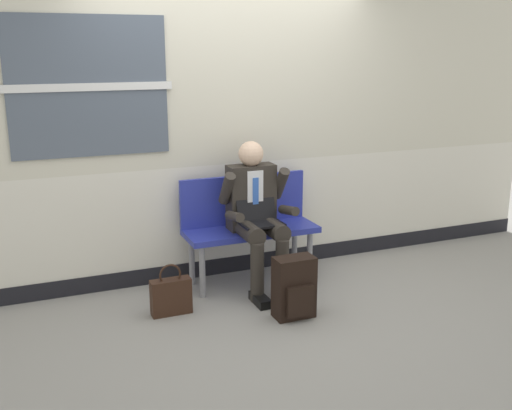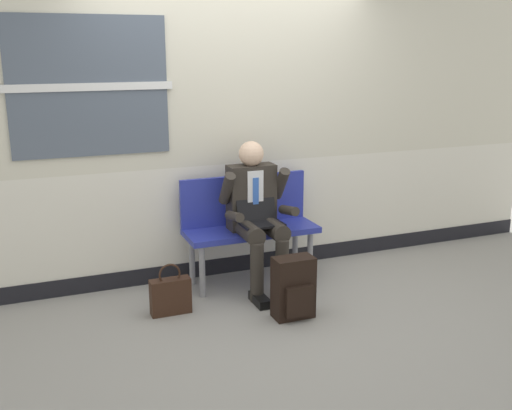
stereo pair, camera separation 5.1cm
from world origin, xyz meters
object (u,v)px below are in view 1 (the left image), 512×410
Objects in this scene: bench_with_person at (248,220)px; handbag at (171,296)px; backpack at (294,288)px; person_seated at (257,212)px.

bench_with_person is 2.81× the size of handbag.
handbag is at bearing 154.16° from backpack.
backpack reaches higher than handbag.
handbag is (-0.81, -0.44, -0.39)m from bench_with_person.
person_seated is at bearing -90.00° from bench_with_person.
backpack is 0.95m from handbag.
backpack is 1.17× the size of handbag.
bench_with_person is 0.23m from person_seated.
bench_with_person is 2.40× the size of backpack.
person_seated is at bearing 16.46° from handbag.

